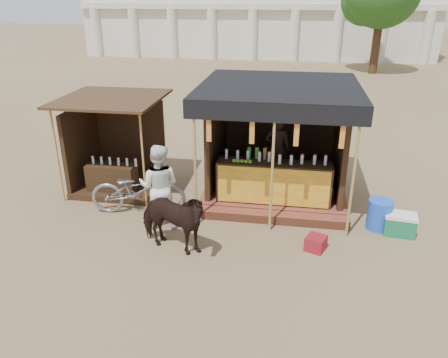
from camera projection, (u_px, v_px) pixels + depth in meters
ground at (210, 267)px, 8.12m from camera, size 120.00×120.00×0.00m
main_stall at (276, 156)px, 10.61m from camera, size 3.60×3.61×2.78m
secondary_stall at (113, 155)px, 11.19m from camera, size 2.40×2.40×2.38m
cow at (172, 221)px, 8.37m from camera, size 1.70×1.13×1.32m
motorbike at (138, 190)px, 9.89m from camera, size 2.24×1.02×1.14m
bystander at (159, 186)px, 9.26m from camera, size 0.91×0.72×1.84m
blue_barrel at (379, 215)px, 9.31m from camera, size 0.52×0.52×0.66m
red_crate at (316, 243)px, 8.61m from camera, size 0.47×0.48×0.29m
cooler at (400, 224)px, 9.14m from camera, size 0.69×0.51×0.46m
background_building at (258, 1)px, 33.96m from camera, size 26.00×7.45×8.18m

